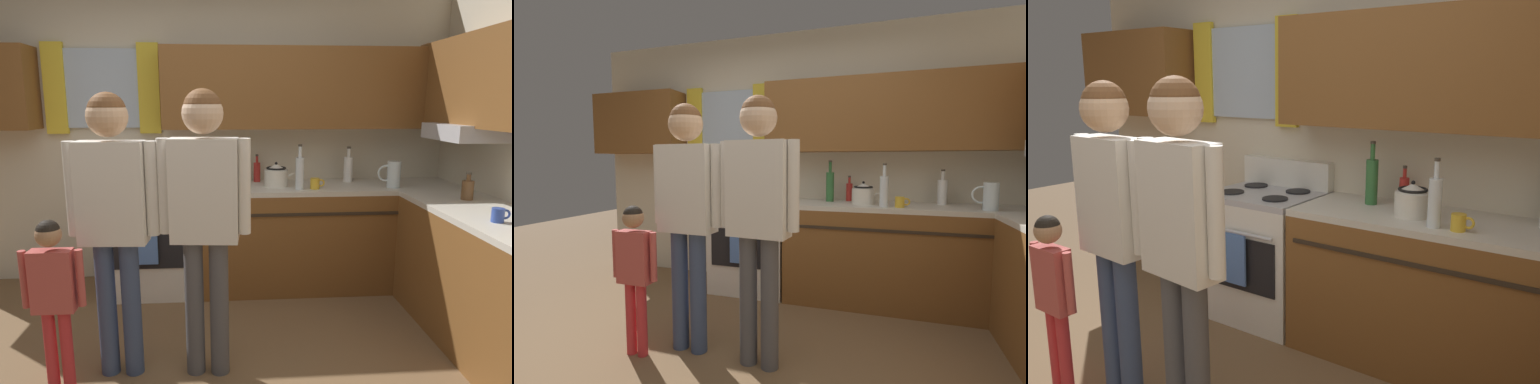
% 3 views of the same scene
% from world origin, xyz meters
% --- Properties ---
extents(back_wall_unit, '(4.60, 0.42, 2.60)m').
position_xyz_m(back_wall_unit, '(0.08, 1.82, 1.46)').
color(back_wall_unit, beige).
rests_on(back_wall_unit, ground).
extents(kitchen_counter_run, '(2.26, 2.17, 0.90)m').
position_xyz_m(kitchen_counter_run, '(1.50, 1.10, 0.45)').
color(kitchen_counter_run, brown).
rests_on(kitchen_counter_run, ground).
extents(stove_oven, '(0.73, 0.67, 1.10)m').
position_xyz_m(stove_oven, '(-0.35, 1.54, 0.47)').
color(stove_oven, silver).
rests_on(stove_oven, ground).
extents(bottle_squat_brown, '(0.08, 0.08, 0.21)m').
position_xyz_m(bottle_squat_brown, '(2.04, 0.87, 0.98)').
color(bottle_squat_brown, brown).
rests_on(bottle_squat_brown, kitchen_counter_run).
extents(bottle_wine_green, '(0.08, 0.08, 0.39)m').
position_xyz_m(bottle_wine_green, '(0.40, 1.65, 1.05)').
color(bottle_wine_green, '#2D6633').
rests_on(bottle_wine_green, kitchen_counter_run).
extents(bottle_tall_clear, '(0.07, 0.07, 0.37)m').
position_xyz_m(bottle_tall_clear, '(0.89, 1.36, 1.04)').
color(bottle_tall_clear, silver).
rests_on(bottle_tall_clear, kitchen_counter_run).
extents(bottle_sauce_red, '(0.06, 0.06, 0.25)m').
position_xyz_m(bottle_sauce_red, '(0.57, 1.74, 0.99)').
color(bottle_sauce_red, red).
rests_on(bottle_sauce_red, kitchen_counter_run).
extents(bottle_milk_white, '(0.08, 0.08, 0.31)m').
position_xyz_m(bottle_milk_white, '(1.39, 1.69, 1.02)').
color(bottle_milk_white, white).
rests_on(bottle_milk_white, kitchen_counter_run).
extents(mug_cobalt_blue, '(0.11, 0.07, 0.08)m').
position_xyz_m(mug_cobalt_blue, '(1.90, 0.26, 0.94)').
color(mug_cobalt_blue, '#2D479E').
rests_on(mug_cobalt_blue, kitchen_counter_run).
extents(mug_mustard_yellow, '(0.12, 0.08, 0.09)m').
position_xyz_m(mug_mustard_yellow, '(1.02, 1.36, 0.95)').
color(mug_mustard_yellow, gold).
rests_on(mug_mustard_yellow, kitchen_counter_run).
extents(stovetop_kettle, '(0.27, 0.20, 0.21)m').
position_xyz_m(stovetop_kettle, '(0.72, 1.51, 1.00)').
color(stovetop_kettle, silver).
rests_on(stovetop_kettle, kitchen_counter_run).
extents(water_pitcher, '(0.19, 0.11, 0.22)m').
position_xyz_m(water_pitcher, '(1.68, 1.38, 1.01)').
color(water_pitcher, silver).
rests_on(water_pitcher, kitchen_counter_run).
extents(adult_holding_child, '(0.51, 0.22, 1.66)m').
position_xyz_m(adult_holding_child, '(-0.35, 0.30, 1.04)').
color(adult_holding_child, '#38476B').
rests_on(adult_holding_child, ground).
extents(adult_in_plaid, '(0.52, 0.23, 1.67)m').
position_xyz_m(adult_in_plaid, '(0.16, 0.26, 1.05)').
color(adult_in_plaid, '#4C4C51').
rests_on(adult_in_plaid, ground).
extents(small_child, '(0.34, 0.13, 1.00)m').
position_xyz_m(small_child, '(-0.65, 0.13, 0.63)').
color(small_child, red).
rests_on(small_child, ground).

